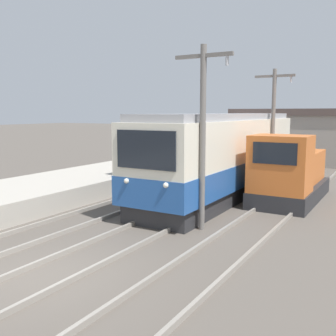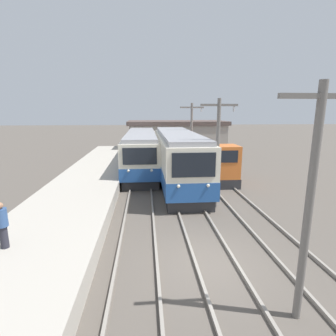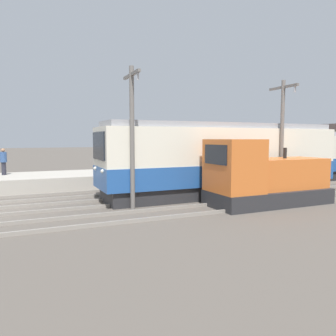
# 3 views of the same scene
# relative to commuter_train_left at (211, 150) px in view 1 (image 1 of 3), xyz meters

# --- Properties ---
(ground_plane) EXTENTS (200.00, 200.00, 0.00)m
(ground_plane) POSITION_rel_commuter_train_left_xyz_m (2.60, -15.72, -1.64)
(ground_plane) COLOR #564F47
(track_center) EXTENTS (1.54, 60.00, 0.14)m
(track_center) POSITION_rel_commuter_train_left_xyz_m (2.80, -15.72, -1.57)
(track_center) COLOR gray
(track_center) RESTS_ON ground
(track_right) EXTENTS (1.54, 60.00, 0.14)m
(track_right) POSITION_rel_commuter_train_left_xyz_m (5.80, -15.72, -1.57)
(track_right) COLOR gray
(track_right) RESTS_ON ground
(commuter_train_left) EXTENTS (2.84, 14.21, 3.51)m
(commuter_train_left) POSITION_rel_commuter_train_left_xyz_m (0.00, 0.00, 0.00)
(commuter_train_left) COLOR #28282B
(commuter_train_left) RESTS_ON ground
(commuter_train_center) EXTENTS (2.84, 13.44, 3.84)m
(commuter_train_center) POSITION_rel_commuter_train_left_xyz_m (2.80, -4.65, 0.14)
(commuter_train_center) COLOR #28282B
(commuter_train_center) RESTS_ON ground
(shunting_locomotive) EXTENTS (2.40, 5.82, 3.00)m
(shunting_locomotive) POSITION_rel_commuter_train_left_xyz_m (5.80, -4.44, -0.43)
(shunting_locomotive) COLOR #28282B
(shunting_locomotive) RESTS_ON ground
(catenary_mast_mid) EXTENTS (2.00, 0.20, 6.03)m
(catenary_mast_mid) POSITION_rel_commuter_train_left_xyz_m (4.31, -10.21, 1.68)
(catenary_mast_mid) COLOR slate
(catenary_mast_mid) RESTS_ON ground
(catenary_mast_far) EXTENTS (2.00, 0.20, 6.03)m
(catenary_mast_far) POSITION_rel_commuter_train_left_xyz_m (4.31, -2.01, 1.68)
(catenary_mast_far) COLOR slate
(catenary_mast_far) RESTS_ON ground
(station_building) EXTENTS (12.60, 6.30, 4.16)m
(station_building) POSITION_rel_commuter_train_left_xyz_m (4.50, 10.28, 0.46)
(station_building) COLOR gray
(station_building) RESTS_ON ground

